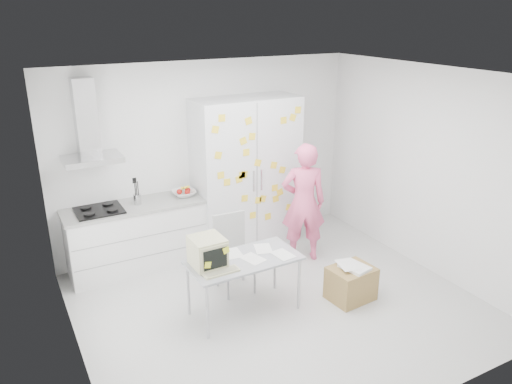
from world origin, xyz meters
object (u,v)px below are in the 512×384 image
person (303,203)px  cardboard_box (351,283)px  desk (222,256)px  chair (233,248)px

person → cardboard_box: size_ratio=3.03×
person → cardboard_box: 1.34m
person → cardboard_box: bearing=110.3°
desk → cardboard_box: 1.67m
person → desk: size_ratio=1.31×
desk → cardboard_box: size_ratio=2.32×
desk → person: bearing=24.7°
person → chair: person is taller
desk → cardboard_box: bearing=-16.1°
cardboard_box → person: bearing=86.6°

